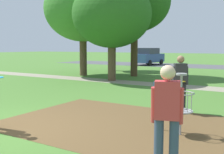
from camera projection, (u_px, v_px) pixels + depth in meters
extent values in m
cube|color=brown|center=(120.00, 123.00, 7.08)|extent=(5.85, 4.25, 0.01)
cylinder|color=#9E9EA3|center=(181.00, 105.00, 6.10)|extent=(0.05, 0.05, 1.35)
cylinder|color=#9E9EA3|center=(182.00, 74.00, 6.03)|extent=(0.24, 0.24, 0.04)
torus|color=#9E9EA3|center=(181.00, 93.00, 6.07)|extent=(0.58, 0.58, 0.02)
torus|color=#9E9EA3|center=(181.00, 111.00, 6.12)|extent=(0.55, 0.55, 0.03)
cylinder|color=#9E9EA3|center=(181.00, 112.00, 6.12)|extent=(0.48, 0.48, 0.02)
cylinder|color=gray|center=(192.00, 103.00, 5.97)|extent=(0.01, 0.01, 0.40)
cylinder|color=gray|center=(191.00, 102.00, 6.11)|extent=(0.01, 0.01, 0.40)
cylinder|color=gray|center=(187.00, 101.00, 6.25)|extent=(0.01, 0.01, 0.40)
cylinder|color=gray|center=(181.00, 100.00, 6.33)|extent=(0.01, 0.01, 0.40)
cylinder|color=gray|center=(174.00, 100.00, 6.31)|extent=(0.01, 0.01, 0.40)
cylinder|color=gray|center=(170.00, 101.00, 6.22)|extent=(0.01, 0.01, 0.40)
cylinder|color=gray|center=(170.00, 102.00, 6.08)|extent=(0.01, 0.01, 0.40)
cylinder|color=gray|center=(174.00, 103.00, 5.94)|extent=(0.01, 0.01, 0.40)
cylinder|color=gray|center=(181.00, 104.00, 5.86)|extent=(0.01, 0.01, 0.40)
cylinder|color=gray|center=(188.00, 104.00, 5.88)|extent=(0.01, 0.01, 0.40)
cylinder|color=#4C3823|center=(159.00, 107.00, 6.49)|extent=(0.04, 0.04, 1.10)
cube|color=#3384C6|center=(159.00, 86.00, 6.43)|extent=(0.28, 0.03, 0.20)
cylinder|color=#232328|center=(183.00, 97.00, 8.23)|extent=(0.14, 0.14, 0.92)
cylinder|color=#232328|center=(176.00, 97.00, 8.23)|extent=(0.14, 0.14, 0.92)
cube|color=#2D2D33|center=(180.00, 73.00, 8.15)|extent=(0.42, 0.38, 0.56)
sphere|color=#9E7051|center=(181.00, 59.00, 8.10)|extent=(0.22, 0.22, 0.22)
cylinder|color=#2D2D33|center=(187.00, 76.00, 8.13)|extent=(0.16, 0.19, 0.55)
cylinder|color=#2D2D33|center=(174.00, 76.00, 8.13)|extent=(0.16, 0.19, 0.55)
cylinder|color=gold|center=(182.00, 81.00, 7.99)|extent=(0.22, 0.22, 0.02)
cylinder|color=#384260|center=(159.00, 149.00, 4.09)|extent=(0.14, 0.14, 0.92)
cylinder|color=#384260|center=(174.00, 150.00, 4.04)|extent=(0.14, 0.14, 0.92)
cube|color=#D1383D|center=(167.00, 100.00, 3.98)|extent=(0.41, 0.32, 0.56)
sphere|color=beige|center=(168.00, 73.00, 3.94)|extent=(0.22, 0.22, 0.22)
cylinder|color=#D1383D|center=(154.00, 105.00, 4.05)|extent=(0.14, 0.18, 0.55)
cylinder|color=#D1383D|center=(180.00, 106.00, 3.97)|extent=(0.14, 0.18, 0.55)
cylinder|color=gold|center=(167.00, 113.00, 4.18)|extent=(0.22, 0.22, 0.02)
cylinder|color=#4C3823|center=(134.00, 53.00, 18.36)|extent=(0.47, 0.47, 3.14)
ellipsoid|color=#285B1E|center=(135.00, 2.00, 18.00)|extent=(4.69, 4.69, 3.99)
cylinder|color=#4C3823|center=(113.00, 53.00, 22.61)|extent=(0.42, 0.42, 2.94)
ellipsoid|color=#285B1E|center=(113.00, 19.00, 22.31)|extent=(3.42, 3.42, 2.91)
cylinder|color=brown|center=(83.00, 57.00, 18.81)|extent=(0.49, 0.49, 2.57)
ellipsoid|color=#428433|center=(83.00, 9.00, 18.46)|extent=(5.14, 5.14, 4.37)
cylinder|color=brown|center=(112.00, 62.00, 15.96)|extent=(0.46, 0.46, 2.12)
ellipsoid|color=#2D6623|center=(112.00, 14.00, 15.66)|extent=(4.53, 4.53, 3.85)
cube|color=#4C4C51|center=(212.00, 67.00, 27.28)|extent=(36.00, 6.00, 0.01)
cube|color=#2D4784|center=(148.00, 58.00, 30.00)|extent=(2.19, 4.35, 0.90)
cube|color=#2D333D|center=(149.00, 51.00, 29.92)|extent=(1.78, 2.32, 0.64)
cylinder|color=black|center=(147.00, 61.00, 31.63)|extent=(0.24, 0.61, 0.60)
cylinder|color=black|center=(161.00, 62.00, 30.55)|extent=(0.24, 0.61, 0.60)
cylinder|color=black|center=(135.00, 62.00, 29.55)|extent=(0.24, 0.61, 0.60)
cylinder|color=black|center=(150.00, 63.00, 28.48)|extent=(0.24, 0.61, 0.60)
cube|color=gray|center=(151.00, 84.00, 14.54)|extent=(40.00, 1.49, 0.00)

